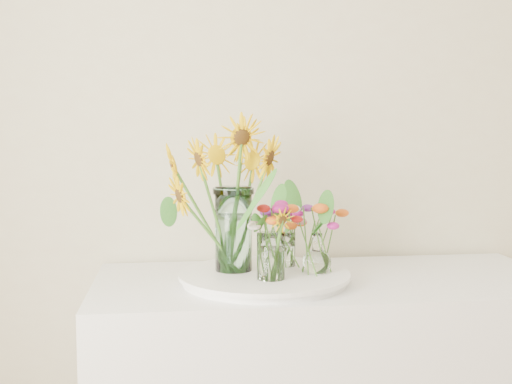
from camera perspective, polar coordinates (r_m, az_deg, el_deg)
tray at (r=1.89m, az=0.75°, el=-7.70°), size 0.48×0.48×0.02m
mason_jar at (r=1.89m, az=-2.01°, el=-3.35°), size 0.13×0.13×0.25m
sunflower_bouquet at (r=1.88m, az=-2.02°, el=-0.17°), size 0.84×0.84×0.47m
small_vase_a at (r=1.79m, az=1.34°, el=-5.78°), size 0.09×0.09×0.14m
wildflower_posy_a at (r=1.79m, az=1.34°, el=-4.37°), size 0.17×0.17×0.23m
small_vase_b at (r=1.89m, az=5.45°, el=-5.48°), size 0.10×0.10×0.12m
wildflower_posy_b at (r=1.88m, az=5.47°, el=-4.13°), size 0.22×0.22×0.21m
small_vase_c at (r=1.97m, az=2.61°, el=-5.17°), size 0.07×0.07×0.11m
wildflower_posy_c at (r=1.96m, az=2.62°, el=-3.88°), size 0.20×0.20×0.20m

